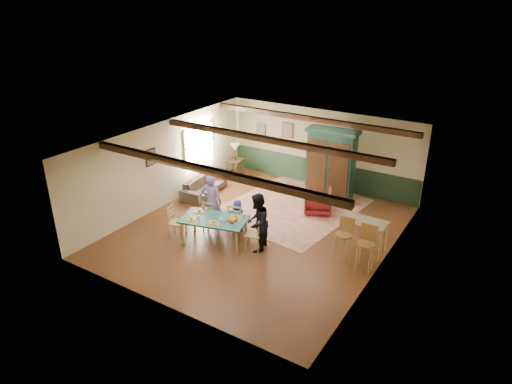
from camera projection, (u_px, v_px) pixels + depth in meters
The scene contains 35 objects.
floor at pixel (260, 230), 13.10m from camera, with size 8.00×8.00×0.00m, color #4E2915.
wall_back at pixel (321, 148), 15.65m from camera, with size 7.00×0.02×2.70m, color beige.
wall_left at pixel (165, 164), 14.25m from camera, with size 0.02×8.00×2.70m, color beige.
wall_right at pixel (385, 218), 10.85m from camera, with size 0.02×8.00×2.70m, color beige.
ceiling at pixel (260, 140), 12.00m from camera, with size 7.00×8.00×0.02m, color silver.
wainscot_back at pixel (319, 173), 16.00m from camera, with size 6.95×0.03×0.90m, color #1A301E.
ceiling_beam_front at pixel (207, 170), 10.26m from camera, with size 6.95×0.16×0.16m, color black.
ceiling_beam_mid at pixel (268, 140), 12.35m from camera, with size 6.95×0.16×0.16m, color black.
ceiling_beam_back at pixel (310, 119), 14.36m from camera, with size 6.95×0.16×0.16m, color black.
window_left at pixel (199, 144), 15.47m from camera, with size 0.06×1.60×1.30m, color white, non-canonical shape.
picture_left_wall at pixel (151, 157), 13.61m from camera, with size 0.04×0.42×0.52m, color gray, non-canonical shape.
picture_back_a at pixel (288, 130), 16.07m from camera, with size 0.45×0.04×0.55m, color gray, non-canonical shape.
picture_back_b at pixel (261, 130), 16.67m from camera, with size 0.38×0.04×0.48m, color gray, non-canonical shape.
dining_table at pixel (214, 231), 12.33m from camera, with size 1.75×0.97×0.73m, color #1E615B, non-canonical shape.
dining_chair_far_left at pixel (211, 214), 13.00m from camera, with size 0.41×0.43×0.92m, color tan, non-canonical shape.
dining_chair_far_right at pixel (237, 218), 12.79m from camera, with size 0.41×0.43×0.92m, color tan, non-canonical shape.
dining_chair_end_left at pixel (177, 222), 12.60m from camera, with size 0.41×0.43×0.92m, color tan, non-canonical shape.
dining_chair_end_right at pixel (254, 234), 11.98m from camera, with size 0.41×0.43×0.92m, color tan, non-canonical shape.
person_man at pixel (212, 201), 12.92m from camera, with size 0.61×0.40×1.67m, color #745D9F.
person_woman at pixel (257, 223), 11.82m from camera, with size 0.78×0.61×1.60m, color black.
person_child at pixel (238, 216), 12.85m from camera, with size 0.48×0.31×0.97m, color #27339E.
cat at pixel (231, 220), 11.91m from camera, with size 0.35×0.14×0.17m, color #BF6521, non-canonical shape.
place_setting_near_left at pixel (192, 218), 12.09m from camera, with size 0.39×0.29×0.11m, color orange, non-canonical shape.
place_setting_near_center at pixel (214, 221), 11.92m from camera, with size 0.39×0.29×0.11m, color orange, non-canonical shape.
place_setting_far_left at pixel (199, 210), 12.52m from camera, with size 0.39×0.29×0.11m, color orange, non-canonical shape.
place_setting_far_right at pixel (236, 216), 12.22m from camera, with size 0.39×0.29×0.11m, color orange, non-canonical shape.
area_rug at pixel (292, 207), 14.49m from camera, with size 3.63×4.31×0.01m, color beige.
armoire at pixel (331, 165), 14.69m from camera, with size 1.66×0.66×2.34m, color black.
armchair at pixel (318, 201), 14.03m from camera, with size 0.80×0.83×0.75m, color #561117.
sofa at pixel (204, 186), 15.38m from camera, with size 1.92×0.75×0.56m, color #45352B.
end_table at pixel (235, 168), 16.80m from camera, with size 0.53×0.53×0.65m, color black, non-canonical shape.
table_lamp at pixel (235, 152), 16.55m from camera, with size 0.33×0.33×0.60m, color #D2B388, non-canonical shape.
counter_table at pixel (364, 237), 11.84m from camera, with size 1.10×0.64×0.92m, color #B1A789, non-canonical shape.
bar_stool_left at pixel (343, 240), 11.45m from camera, with size 0.40×0.45×1.14m, color #A0743E, non-canonical shape.
bar_stool_right at pixel (365, 250), 10.97m from camera, with size 0.43×0.47×1.20m, color #A0743E, non-canonical shape.
Camera 1 is at (6.03, -9.83, 6.31)m, focal length 32.00 mm.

